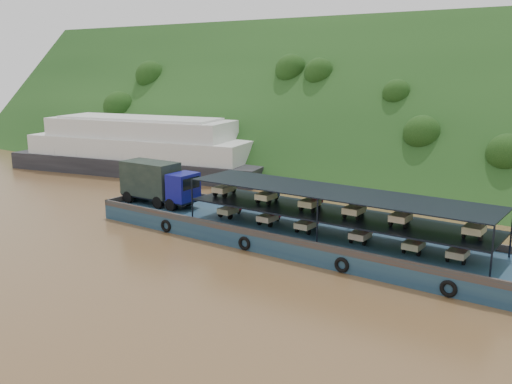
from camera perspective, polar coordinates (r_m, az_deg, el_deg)
The scene contains 4 objects.
ground at distance 44.23m, azimuth -0.15°, elevation -5.08°, with size 160.00×160.00×0.00m, color brown.
hillside at distance 75.62m, azimuth 15.96°, elevation 1.92°, with size 140.00×28.00×28.00m, color #143312.
cargo_barge at distance 44.59m, azimuth 1.81°, elevation -3.26°, with size 35.00×7.18×4.98m.
passenger_ferry at distance 73.77m, azimuth -11.49°, elevation 4.29°, with size 35.76×15.93×7.03m.
Camera 1 is at (24.53, -34.24, 13.50)m, focal length 40.00 mm.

